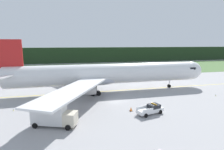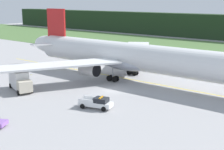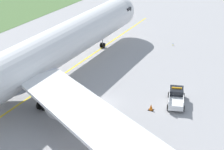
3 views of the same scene
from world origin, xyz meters
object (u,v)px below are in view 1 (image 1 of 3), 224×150
at_px(catering_truck, 53,115).
at_px(apron_cone, 131,109).
at_px(airliner, 104,74).
at_px(ops_pickup_truck, 151,109).

relative_size(catering_truck, apron_cone, 9.34).
bearing_deg(airliner, ops_pickup_truck, -72.49).
bearing_deg(ops_pickup_truck, apron_cone, 144.88).
height_order(airliner, apron_cone, airliner).
distance_m(airliner, catering_truck, 23.21).
xyz_separation_m(airliner, apron_cone, (2.58, -16.06, -4.42)).
xyz_separation_m(ops_pickup_truck, catering_truck, (-17.77, -1.35, 1.03)).
bearing_deg(ops_pickup_truck, airliner, 107.51).
height_order(airliner, ops_pickup_truck, airliner).
height_order(airliner, catering_truck, airliner).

